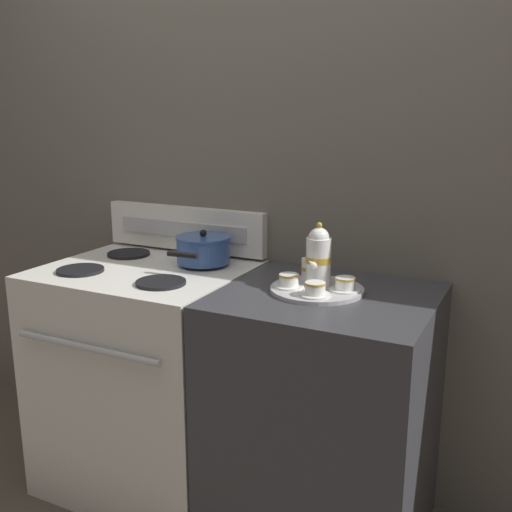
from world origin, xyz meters
TOP-DOWN VIEW (x-y plane):
  - ground_plane at (0.00, 0.00)m, footprint 6.00×6.00m
  - wall_back at (0.00, 0.35)m, footprint 6.00×0.05m
  - stove at (-0.36, -0.00)m, footprint 0.77×0.67m
  - control_panel at (-0.36, 0.30)m, footprint 0.75×0.05m
  - side_counter at (0.39, 0.00)m, footprint 0.71×0.65m
  - saucepan at (-0.17, 0.14)m, footprint 0.22×0.29m
  - serving_tray at (0.35, 0.02)m, footprint 0.32×0.32m
  - teapot at (0.34, 0.05)m, footprint 0.09×0.14m
  - teacup_left at (0.37, -0.07)m, footprint 0.10×0.10m
  - teacup_right at (0.26, -0.02)m, footprint 0.10×0.10m
  - teacup_front at (0.44, 0.03)m, footprint 0.10×0.10m
  - creamer_jug at (0.28, 0.11)m, footprint 0.06×0.06m

SIDE VIEW (x-z plane):
  - ground_plane at x=0.00m, z-range 0.00..0.00m
  - side_counter at x=0.39m, z-range 0.00..0.91m
  - stove at x=-0.36m, z-range 0.00..0.92m
  - serving_tray at x=0.35m, z-range 0.91..0.93m
  - teacup_left at x=0.37m, z-range 0.93..0.97m
  - teacup_right at x=0.26m, z-range 0.93..0.97m
  - teacup_front at x=0.44m, z-range 0.93..0.97m
  - creamer_jug at x=0.28m, z-range 0.93..1.00m
  - saucepan at x=-0.17m, z-range 0.91..1.04m
  - control_panel at x=-0.36m, z-range 0.92..1.11m
  - teapot at x=0.34m, z-range 0.92..1.13m
  - wall_back at x=0.00m, z-range 0.00..2.20m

